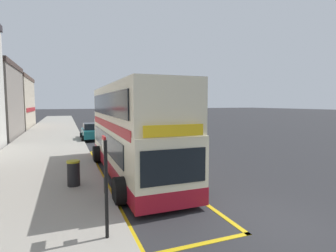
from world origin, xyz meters
name	(u,v)px	position (x,y,z in m)	size (l,w,h in m)	color
ground_plane	(108,128)	(0.00, 32.00, 0.00)	(260.00, 260.00, 0.00)	#28282B
pavement_near	(54,130)	(-7.00, 32.00, 0.07)	(6.00, 76.00, 0.14)	gray
double_decker_bus	(131,133)	(-2.46, 7.29, 2.06)	(3.20, 11.20, 4.40)	beige
bus_bay_markings	(133,174)	(-2.46, 7.06, 0.01)	(3.08, 14.31, 0.01)	gold
bus_stop_sign	(106,178)	(-4.62, 1.00, 1.67)	(0.09, 0.51, 2.57)	black
terrace_annex	(1,102)	(-13.96, 37.79, 3.71)	(7.68, 12.09, 8.29)	beige
parked_car_teal_ahead	(128,123)	(2.65, 30.55, 0.80)	(2.09, 4.20, 1.62)	#196066
parked_car_black_far	(136,120)	(5.05, 35.90, 0.80)	(2.09, 4.20, 1.62)	black
parked_car_grey_behind	(121,117)	(4.75, 46.49, 0.80)	(2.09, 4.20, 1.62)	slate
parked_car_teal_across	(92,132)	(-3.18, 20.65, 0.80)	(2.09, 4.20, 1.62)	#196066
litter_bin	(74,173)	(-5.28, 5.72, 0.67)	(0.53, 0.53, 1.05)	black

